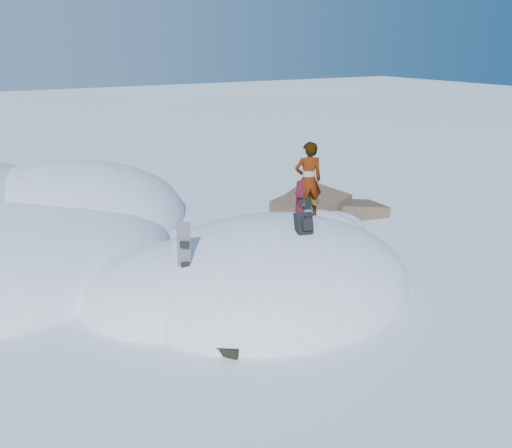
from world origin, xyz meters
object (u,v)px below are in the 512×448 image
snowboard_red (299,214)px  backpack (304,223)px  snowboard_dark (184,257)px  person (308,180)px

snowboard_red → backpack: snowboard_red is taller
snowboard_red → backpack: 0.69m
snowboard_red → snowboard_dark: bearing=157.6°
snowboard_dark → person: bearing=47.7°
snowboard_red → snowboard_dark: 3.09m
snowboard_dark → person: 4.05m
person → snowboard_dark: bearing=32.5°
backpack → snowboard_red: bearing=76.1°
snowboard_red → person: (0.77, 0.74, 0.56)m
backpack → person: bearing=63.8°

